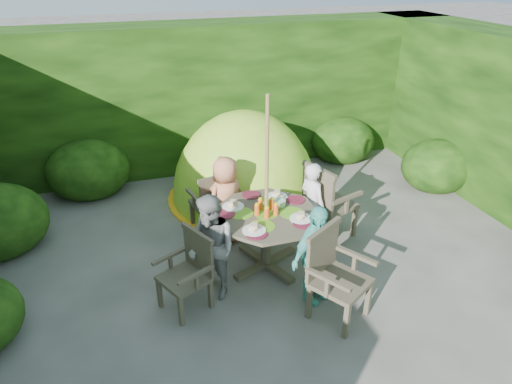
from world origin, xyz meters
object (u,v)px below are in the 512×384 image
object	(u,v)px
parasol_pole	(267,188)
garden_chair_right	(326,200)
child_right	(312,205)
dome_tent	(245,196)
garden_chair_back	(213,201)
garden_chair_left	(189,271)
child_left	(212,248)
child_front	(315,255)
child_back	(226,200)
garden_chair_front	(334,273)
patio_table	(266,222)

from	to	relation	value
parasol_pole	garden_chair_right	bearing A→B (deg)	22.80
child_right	dome_tent	world-z (taller)	dome_tent
garden_chair_back	dome_tent	size ratio (longest dim) A/B	0.31
garden_chair_left	dome_tent	xyz separation A→B (m)	(1.31, 2.28, -0.46)
garden_chair_right	child_left	world-z (taller)	child_left
child_front	dome_tent	world-z (taller)	dome_tent
garden_chair_right	garden_chair_left	world-z (taller)	garden_chair_right
garden_chair_back	child_front	xyz separation A→B (m)	(0.74, -1.75, 0.13)
child_back	child_right	bearing A→B (deg)	133.84
parasol_pole	child_right	world-z (taller)	parasol_pole
child_back	dome_tent	world-z (taller)	dome_tent
parasol_pole	child_left	world-z (taller)	parasol_pole
garden_chair_left	child_back	bearing A→B (deg)	121.97
parasol_pole	child_left	size ratio (longest dim) A/B	1.77
garden_chair_left	garden_chair_right	bearing A→B (deg)	86.27
child_left	dome_tent	distance (m)	2.47
garden_chair_front	child_back	distance (m)	1.90
garden_chair_back	garden_chair_front	bearing A→B (deg)	99.84
child_back	garden_chair_right	bearing A→B (deg)	142.77
garden_chair_front	child_back	bearing A→B (deg)	80.33
patio_table	parasol_pole	world-z (taller)	parasol_pole
garden_chair_left	child_right	distance (m)	1.91
child_front	dome_tent	bearing A→B (deg)	64.53
garden_chair_front	child_front	size ratio (longest dim) A/B	0.83
garden_chair_right	garden_chair_front	distance (m)	1.56
garden_chair_left	garden_chair_front	xyz separation A→B (m)	(1.43, -0.60, 0.07)
garden_chair_right	child_left	xyz separation A→B (m)	(-1.74, -0.73, 0.07)
garden_chair_left	child_left	distance (m)	0.34
patio_table	garden_chair_left	size ratio (longest dim) A/B	2.00
parasol_pole	garden_chair_back	distance (m)	1.27
child_right	dome_tent	xyz separation A→B (m)	(-0.45, 1.55, -0.59)
dome_tent	parasol_pole	bearing A→B (deg)	-96.56
garden_chair_left	child_front	bearing A→B (deg)	50.11
patio_table	garden_chair_right	distance (m)	1.09
garden_chair_right	garden_chair_left	xyz separation A→B (m)	(-2.03, -0.84, -0.09)
dome_tent	child_front	bearing A→B (deg)	-87.41
dome_tent	child_left	bearing A→B (deg)	-113.18
child_back	child_front	world-z (taller)	child_back
garden_chair_left	dome_tent	size ratio (longest dim) A/B	0.30
patio_table	parasol_pole	size ratio (longest dim) A/B	0.78
garden_chair_front	dome_tent	bearing A→B (deg)	60.72
garden_chair_right	garden_chair_left	size ratio (longest dim) A/B	1.20
garden_chair_back	child_left	bearing A→B (deg)	64.36
child_back	garden_chair_left	bearing A→B (deg)	34.59
garden_chair_front	child_front	bearing A→B (deg)	78.02
garden_chair_right	child_front	distance (m)	1.36
garden_chair_front	dome_tent	xyz separation A→B (m)	(-0.12, 2.88, -0.53)
parasol_pole	child_front	world-z (taller)	parasol_pole
patio_table	child_back	bearing A→B (deg)	112.73
patio_table	garden_chair_left	xyz separation A→B (m)	(-1.03, -0.42, -0.19)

